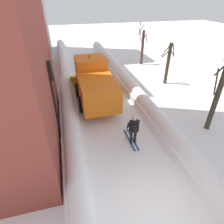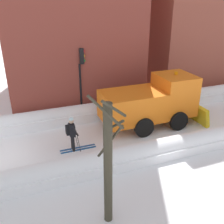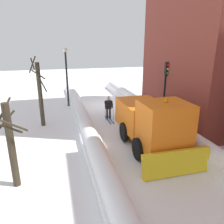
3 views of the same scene
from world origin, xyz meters
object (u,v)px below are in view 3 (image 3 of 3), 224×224
at_px(street_lamp, 66,70).
at_px(bare_tree_near, 40,93).
at_px(plow_truck, 151,122).
at_px(bare_tree_mid, 11,144).
at_px(skier, 108,106).
at_px(traffic_light_pole, 166,81).

height_order(street_lamp, bare_tree_near, street_lamp).
bearing_deg(street_lamp, bare_tree_near, 65.39).
relative_size(plow_truck, bare_tree_near, 1.27).
bearing_deg(bare_tree_mid, skier, -129.10).
height_order(plow_truck, bare_tree_mid, bare_tree_mid).
distance_m(skier, traffic_light_pole, 4.51).
xyz_separation_m(street_lamp, bare_tree_mid, (2.85, 11.18, -1.43)).
bearing_deg(street_lamp, plow_truck, 111.97).
bearing_deg(traffic_light_pole, bare_tree_near, -9.52).
bearing_deg(plow_truck, traffic_light_pole, -126.99).
distance_m(traffic_light_pole, street_lamp, 8.74).
relative_size(skier, bare_tree_near, 0.38).
xyz_separation_m(skier, street_lamp, (2.68, -4.38, 2.27)).
bearing_deg(traffic_light_pole, street_lamp, -42.84).
bearing_deg(bare_tree_mid, traffic_light_pole, -150.48).
relative_size(traffic_light_pole, street_lamp, 0.83).
xyz_separation_m(traffic_light_pole, bare_tree_near, (8.48, -1.42, -0.71)).
bearing_deg(bare_tree_near, bare_tree_mid, 83.34).
height_order(traffic_light_pole, bare_tree_near, bare_tree_near).
bearing_deg(bare_tree_near, street_lamp, -114.61).
height_order(skier, street_lamp, street_lamp).
relative_size(street_lamp, bare_tree_mid, 1.44).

